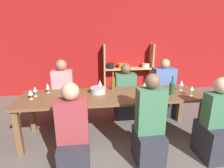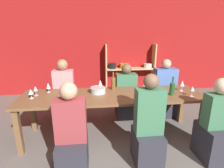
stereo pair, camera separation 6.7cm
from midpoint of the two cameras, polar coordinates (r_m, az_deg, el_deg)
wall_back_red at (r=5.05m, az=-1.90°, el=12.27°), size 8.80×0.06×2.70m
shelf_unit at (r=5.07m, az=5.60°, el=2.77°), size 1.41×0.30×1.41m
dining_table at (r=2.87m, az=0.90°, el=-4.97°), size 2.94×0.81×0.75m
mixing_bowl at (r=2.91m, az=-3.91°, el=-1.92°), size 0.26×0.26×0.09m
wine_bottle_green at (r=3.06m, az=1.03°, el=0.38°), size 0.07×0.07×0.32m
wine_bottle_dark at (r=2.96m, az=19.67°, el=-1.21°), size 0.08×0.08×0.30m
wine_glass_white_a at (r=3.12m, az=11.39°, el=-0.04°), size 0.08×0.08×0.14m
wine_glass_red_a at (r=3.02m, az=25.37°, el=-1.48°), size 0.07×0.07×0.16m
wine_glass_white_b at (r=2.90m, az=-24.40°, el=-2.37°), size 0.08×0.08×0.15m
wine_glass_red_b at (r=3.09m, az=-19.52°, el=-0.62°), size 0.07×0.07×0.16m
wine_glass_red_c at (r=3.00m, az=-23.13°, el=-1.47°), size 0.06×0.06×0.16m
wine_glass_red_d at (r=2.64m, az=-14.24°, el=-2.75°), size 0.08×0.08×0.17m
wine_glass_white_c at (r=3.07m, az=-3.24°, el=0.33°), size 0.07×0.07×0.17m
wine_glass_white_d at (r=3.22m, az=22.50°, el=0.11°), size 0.08×0.08×0.18m
person_near_a at (r=2.30m, az=-12.03°, el=-17.60°), size 0.37×0.46×1.19m
person_far_a at (r=3.93m, az=16.99°, el=-3.44°), size 0.45×0.57×1.20m
person_near_b at (r=2.44m, az=12.44°, el=-14.94°), size 0.36×0.45×1.24m
person_far_b at (r=3.71m, az=5.08°, el=-4.32°), size 0.42×0.52×1.12m
person_near_c at (r=2.84m, az=31.11°, el=-12.78°), size 0.36×0.45×1.17m
person_far_c at (r=3.68m, az=-14.64°, el=-4.17°), size 0.39×0.49×1.23m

